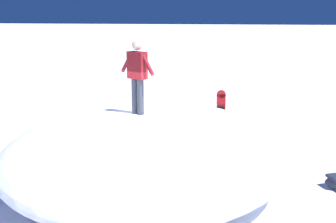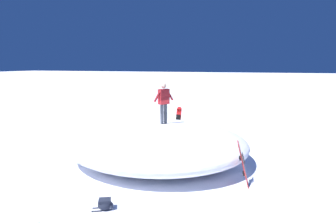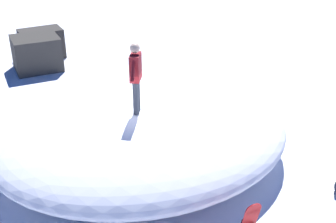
# 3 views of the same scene
# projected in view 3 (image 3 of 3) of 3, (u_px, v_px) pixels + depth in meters

# --- Properties ---
(ground) EXTENTS (240.00, 240.00, 0.00)m
(ground) POSITION_uv_depth(u_px,v_px,m) (152.00, 156.00, 11.58)
(ground) COLOR white
(snow_mound) EXTENTS (7.62, 6.54, 1.49)m
(snow_mound) POSITION_uv_depth(u_px,v_px,m) (143.00, 132.00, 11.22)
(snow_mound) COLOR white
(snow_mound) RESTS_ON ground
(snowboarder_standing) EXTENTS (0.62, 0.93, 1.72)m
(snowboarder_standing) POSITION_uv_depth(u_px,v_px,m) (136.00, 74.00, 10.11)
(snowboarder_standing) COLOR #333842
(snowboarder_standing) RESTS_ON snow_mound
(backpack_near) EXTENTS (0.62, 0.47, 0.31)m
(backpack_near) POSITION_uv_depth(u_px,v_px,m) (94.00, 92.00, 14.85)
(backpack_near) COLOR #1E2333
(backpack_near) RESTS_ON ground
(rock_outcrop) EXTENTS (2.18, 2.62, 1.30)m
(rock_outcrop) POSITION_uv_depth(u_px,v_px,m) (39.00, 49.00, 17.44)
(rock_outcrop) COLOR #3C3833
(rock_outcrop) RESTS_ON ground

